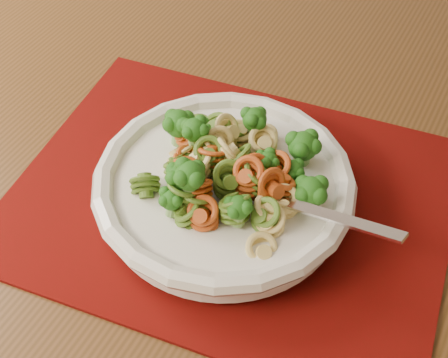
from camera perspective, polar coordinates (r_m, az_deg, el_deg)
The scene contains 5 objects.
dining_table at distance 0.72m, azimuth 3.01°, elevation -5.60°, with size 1.45×1.09×0.78m.
placemat at distance 0.61m, azimuth 0.63°, elevation -1.79°, with size 0.41×0.32×0.00m, color #630405.
pasta_bowl at distance 0.58m, azimuth -0.00°, elevation -0.76°, with size 0.24×0.24×0.05m.
pasta_broccoli_heap at distance 0.56m, azimuth -0.00°, elevation 0.41°, with size 0.21×0.21×0.06m, color #EDD675, non-canonical shape.
fork at distance 0.55m, azimuth 3.79°, elevation -1.55°, with size 0.19×0.02×0.01m, color silver, non-canonical shape.
Camera 1 is at (1.03, 0.43, 1.25)m, focal length 50.00 mm.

